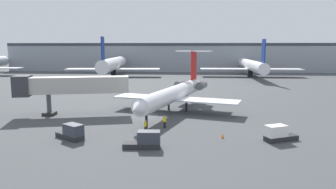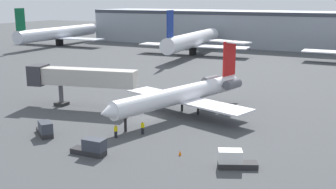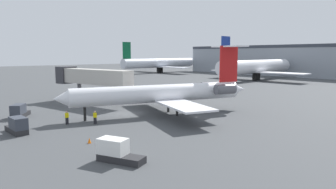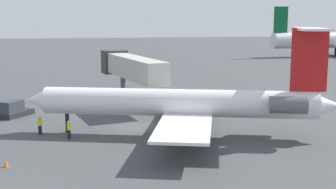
{
  "view_description": "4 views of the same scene",
  "coord_description": "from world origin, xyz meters",
  "px_view_note": "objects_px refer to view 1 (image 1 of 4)",
  "views": [
    {
      "loc": [
        6.66,
        -48.23,
        10.93
      ],
      "look_at": [
        2.74,
        5.2,
        2.8
      ],
      "focal_mm": 34.07,
      "sensor_mm": 36.0,
      "label": 1
    },
    {
      "loc": [
        28.98,
        -49.78,
        16.9
      ],
      "look_at": [
        3.3,
        0.28,
        3.78
      ],
      "focal_mm": 44.5,
      "sensor_mm": 36.0,
      "label": 2
    },
    {
      "loc": [
        38.5,
        -24.25,
        8.86
      ],
      "look_at": [
        6.17,
        3.06,
        3.27
      ],
      "focal_mm": 33.24,
      "sensor_mm": 36.0,
      "label": 3
    },
    {
      "loc": [
        45.15,
        -4.94,
        11.05
      ],
      "look_at": [
        3.19,
        2.73,
        3.85
      ],
      "focal_mm": 49.55,
      "sensor_mm": 36.0,
      "label": 4
    }
  ],
  "objects_px": {
    "baggage_tug_lead": "(72,133)",
    "traffic_cone_near": "(223,136)",
    "parked_airliner_centre": "(251,65)",
    "baggage_tug_spare": "(146,141)",
    "ground_crew_marshaller": "(165,122)",
    "baggage_tug_trailing": "(278,134)",
    "parked_airliner_west_mid": "(113,64)",
    "jet_bridge": "(66,86)",
    "ground_crew_loader": "(145,126)",
    "regional_jet": "(176,92)"
  },
  "relations": [
    {
      "from": "ground_crew_marshaller",
      "to": "ground_crew_loader",
      "type": "distance_m",
      "value": 3.53
    },
    {
      "from": "jet_bridge",
      "to": "ground_crew_loader",
      "type": "bearing_deg",
      "value": -35.12
    },
    {
      "from": "traffic_cone_near",
      "to": "baggage_tug_spare",
      "type": "bearing_deg",
      "value": -153.18
    },
    {
      "from": "baggage_tug_spare",
      "to": "traffic_cone_near",
      "type": "height_order",
      "value": "baggage_tug_spare"
    },
    {
      "from": "parked_airliner_centre",
      "to": "baggage_tug_spare",
      "type": "bearing_deg",
      "value": -107.4
    },
    {
      "from": "ground_crew_marshaller",
      "to": "jet_bridge",
      "type": "bearing_deg",
      "value": 156.23
    },
    {
      "from": "baggage_tug_spare",
      "to": "parked_airliner_west_mid",
      "type": "height_order",
      "value": "parked_airliner_west_mid"
    },
    {
      "from": "baggage_tug_spare",
      "to": "parked_airliner_west_mid",
      "type": "distance_m",
      "value": 83.37
    },
    {
      "from": "baggage_tug_spare",
      "to": "ground_crew_marshaller",
      "type": "bearing_deg",
      "value": 81.55
    },
    {
      "from": "baggage_tug_trailing",
      "to": "traffic_cone_near",
      "type": "height_order",
      "value": "baggage_tug_trailing"
    },
    {
      "from": "baggage_tug_trailing",
      "to": "parked_airliner_centre",
      "type": "height_order",
      "value": "parked_airliner_centre"
    },
    {
      "from": "regional_jet",
      "to": "traffic_cone_near",
      "type": "bearing_deg",
      "value": -67.35
    },
    {
      "from": "ground_crew_marshaller",
      "to": "baggage_tug_spare",
      "type": "relative_size",
      "value": 0.42
    },
    {
      "from": "jet_bridge",
      "to": "parked_airliner_west_mid",
      "type": "distance_m",
      "value": 64.48
    },
    {
      "from": "parked_airliner_west_mid",
      "to": "parked_airliner_centre",
      "type": "relative_size",
      "value": 0.93
    },
    {
      "from": "baggage_tug_trailing",
      "to": "baggage_tug_lead",
      "type": "bearing_deg",
      "value": -177.34
    },
    {
      "from": "ground_crew_loader",
      "to": "baggage_tug_spare",
      "type": "relative_size",
      "value": 0.42
    },
    {
      "from": "baggage_tug_spare",
      "to": "parked_airliner_centre",
      "type": "xyz_separation_m",
      "value": [
        26.14,
        83.42,
        3.27
      ]
    },
    {
      "from": "baggage_tug_trailing",
      "to": "traffic_cone_near",
      "type": "xyz_separation_m",
      "value": [
        -6.32,
        0.66,
        -0.56
      ]
    },
    {
      "from": "parked_airliner_west_mid",
      "to": "parked_airliner_centre",
      "type": "xyz_separation_m",
      "value": [
        49.38,
        3.44,
        -0.39
      ]
    },
    {
      "from": "traffic_cone_near",
      "to": "parked_airliner_centre",
      "type": "bearing_deg",
      "value": 77.54
    },
    {
      "from": "jet_bridge",
      "to": "traffic_cone_near",
      "type": "xyz_separation_m",
      "value": [
        23.77,
        -11.63,
        -4.44
      ]
    },
    {
      "from": "ground_crew_loader",
      "to": "baggage_tug_trailing",
      "type": "distance_m",
      "value": 16.07
    },
    {
      "from": "ground_crew_marshaller",
      "to": "baggage_tug_trailing",
      "type": "bearing_deg",
      "value": -20.28
    },
    {
      "from": "regional_jet",
      "to": "traffic_cone_near",
      "type": "distance_m",
      "value": 16.96
    },
    {
      "from": "ground_crew_loader",
      "to": "baggage_tug_trailing",
      "type": "bearing_deg",
      "value": -8.25
    },
    {
      "from": "traffic_cone_near",
      "to": "parked_airliner_west_mid",
      "type": "distance_m",
      "value": 82.16
    },
    {
      "from": "baggage_tug_trailing",
      "to": "traffic_cone_near",
      "type": "distance_m",
      "value": 6.38
    },
    {
      "from": "ground_crew_marshaller",
      "to": "baggage_tug_lead",
      "type": "height_order",
      "value": "baggage_tug_lead"
    },
    {
      "from": "ground_crew_marshaller",
      "to": "baggage_tug_lead",
      "type": "relative_size",
      "value": 0.41
    },
    {
      "from": "parked_airliner_centre",
      "to": "parked_airliner_west_mid",
      "type": "bearing_deg",
      "value": -176.01
    },
    {
      "from": "jet_bridge",
      "to": "parked_airliner_centre",
      "type": "distance_m",
      "value": 79.03
    },
    {
      "from": "ground_crew_loader",
      "to": "baggage_tug_lead",
      "type": "bearing_deg",
      "value": -157.51
    },
    {
      "from": "jet_bridge",
      "to": "parked_airliner_centre",
      "type": "height_order",
      "value": "parked_airliner_centre"
    },
    {
      "from": "regional_jet",
      "to": "parked_airliner_centre",
      "type": "xyz_separation_m",
      "value": [
        23.9,
        63.63,
        0.86
      ]
    },
    {
      "from": "baggage_tug_lead",
      "to": "parked_airliner_centre",
      "type": "bearing_deg",
      "value": 66.38
    },
    {
      "from": "jet_bridge",
      "to": "ground_crew_loader",
      "type": "distance_m",
      "value": 17.77
    },
    {
      "from": "baggage_tug_lead",
      "to": "parked_airliner_west_mid",
      "type": "bearing_deg",
      "value": 100.29
    },
    {
      "from": "regional_jet",
      "to": "ground_crew_loader",
      "type": "bearing_deg",
      "value": -102.92
    },
    {
      "from": "jet_bridge",
      "to": "baggage_tug_trailing",
      "type": "bearing_deg",
      "value": -22.21
    },
    {
      "from": "baggage_tug_lead",
      "to": "regional_jet",
      "type": "bearing_deg",
      "value": 56.36
    },
    {
      "from": "ground_crew_loader",
      "to": "parked_airliner_centre",
      "type": "relative_size",
      "value": 0.04
    },
    {
      "from": "baggage_tug_lead",
      "to": "ground_crew_loader",
      "type": "bearing_deg",
      "value": 22.49
    },
    {
      "from": "ground_crew_loader",
      "to": "baggage_tug_spare",
      "type": "distance_m",
      "value": 6.11
    },
    {
      "from": "ground_crew_marshaller",
      "to": "traffic_cone_near",
      "type": "height_order",
      "value": "ground_crew_marshaller"
    },
    {
      "from": "baggage_tug_trailing",
      "to": "ground_crew_marshaller",
      "type": "bearing_deg",
      "value": 159.72
    },
    {
      "from": "jet_bridge",
      "to": "baggage_tug_spare",
      "type": "height_order",
      "value": "jet_bridge"
    },
    {
      "from": "ground_crew_loader",
      "to": "parked_airliner_west_mid",
      "type": "distance_m",
      "value": 77.33
    },
    {
      "from": "baggage_tug_lead",
      "to": "traffic_cone_near",
      "type": "xyz_separation_m",
      "value": [
        17.87,
        1.78,
        -0.56
      ]
    },
    {
      "from": "regional_jet",
      "to": "ground_crew_loader",
      "type": "distance_m",
      "value": 14.32
    }
  ]
}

